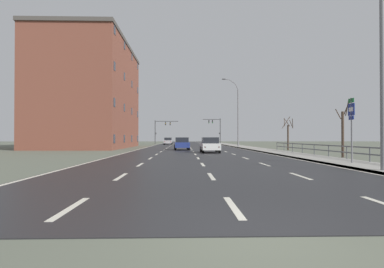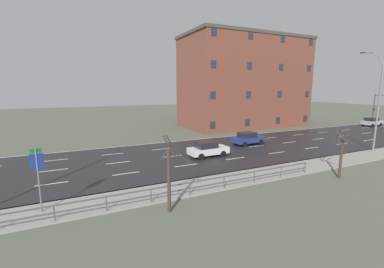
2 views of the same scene
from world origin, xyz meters
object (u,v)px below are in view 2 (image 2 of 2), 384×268
street_lamp_midground (377,103)px  car_near_left (208,149)px  brick_building (244,82)px  traffic_signal_left (382,103)px  car_mid_centre (248,138)px  highway_sign (38,172)px  car_distant (372,122)px

street_lamp_midground → car_near_left: size_ratio=2.65×
car_near_left → brick_building: 24.87m
street_lamp_midground → car_near_left: street_lamp_midground is taller
traffic_signal_left → car_near_left: 44.78m
traffic_signal_left → car_mid_centre: bearing=-82.0°
street_lamp_midground → car_near_left: 19.06m
street_lamp_midground → highway_sign: 32.06m
brick_building → car_near_left: bearing=-44.6°
street_lamp_midground → car_mid_centre: 14.21m
traffic_signal_left → car_near_left: bearing=-79.6°
car_near_left → car_distant: size_ratio=1.00×
street_lamp_midground → highway_sign: size_ratio=2.89×
car_distant → brick_building: 24.88m
highway_sign → brick_building: bearing=127.4°
brick_building → car_distant: bearing=62.9°
traffic_signal_left → car_near_left: size_ratio=1.40×
car_distant → car_mid_centre: size_ratio=0.98×
street_lamp_midground → brick_building: brick_building is taller
traffic_signal_left → car_distant: bearing=-71.8°
car_near_left → car_mid_centre: size_ratio=0.98×
highway_sign → car_distant: bearing=103.8°
highway_sign → car_mid_centre: highway_sign is taller
car_distant → brick_building: size_ratio=0.18×
highway_sign → car_mid_centre: (-9.68, 21.63, -1.62)m
car_distant → car_mid_centre: 30.81m
street_lamp_midground → traffic_signal_left: 29.81m
car_near_left → car_distant: 38.44m
highway_sign → car_near_left: (-6.77, 14.33, -1.62)m
car_near_left → car_distant: same height
street_lamp_midground → car_mid_centre: bearing=-130.3°
car_distant → brick_building: (-10.85, -21.21, 7.17)m
traffic_signal_left → car_distant: traffic_signal_left is taller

